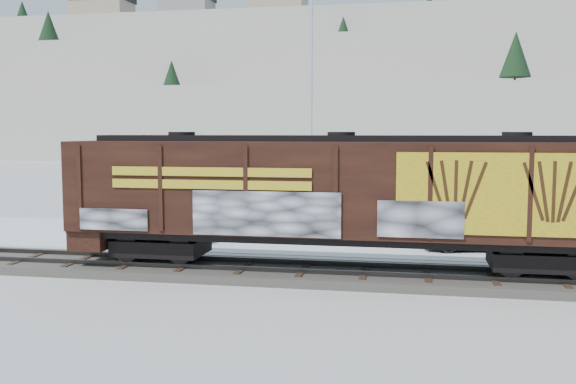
% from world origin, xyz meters
% --- Properties ---
extents(ground, '(500.00, 500.00, 0.00)m').
position_xyz_m(ground, '(0.00, 0.00, 0.00)').
color(ground, white).
rests_on(ground, ground).
extents(rail_track, '(50.00, 3.40, 0.43)m').
position_xyz_m(rail_track, '(0.00, 0.00, 0.15)').
color(rail_track, '#59544C').
rests_on(rail_track, ground).
extents(parking_strip, '(40.00, 8.00, 0.03)m').
position_xyz_m(parking_strip, '(0.00, 7.50, 0.01)').
color(parking_strip, white).
rests_on(parking_strip, ground).
extents(hillside, '(360.00, 110.00, 93.00)m').
position_xyz_m(hillside, '(-0.05, 139.79, 14.37)').
color(hillside, white).
rests_on(hillside, ground).
extents(hopper_railcar, '(18.03, 3.06, 4.26)m').
position_xyz_m(hopper_railcar, '(3.19, -0.01, 2.82)').
color(hopper_railcar, black).
rests_on(hopper_railcar, rail_track).
extents(flagpole, '(2.30, 0.90, 13.39)m').
position_xyz_m(flagpole, '(0.21, 13.80, 5.09)').
color(flagpole, silver).
rests_on(flagpole, ground).
extents(car_silver, '(4.39, 2.90, 1.39)m').
position_xyz_m(car_silver, '(-4.85, 5.93, 0.72)').
color(car_silver, '#ACAEB3').
rests_on(car_silver, parking_strip).
extents(car_white, '(5.22, 2.95, 1.63)m').
position_xyz_m(car_white, '(5.85, 7.80, 0.84)').
color(car_white, white).
rests_on(car_white, parking_strip).
extents(car_dark, '(4.59, 2.63, 1.25)m').
position_xyz_m(car_dark, '(7.98, 5.97, 0.66)').
color(car_dark, black).
rests_on(car_dark, parking_strip).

